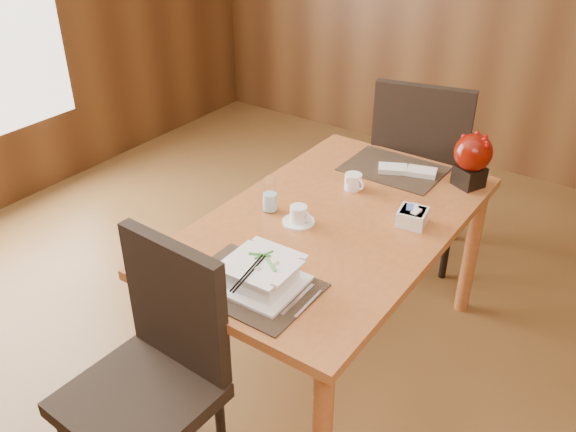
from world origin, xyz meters
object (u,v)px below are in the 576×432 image
Objects in this scene: water_glass at (270,195)px; creamer_jug at (353,182)px; sugar_caddy at (412,217)px; coffee_cup at (298,216)px; bread_plate at (164,257)px; dining_table at (332,239)px; near_chair at (155,364)px; soup_setting at (263,274)px; berry_decor at (472,157)px; far_chair at (421,164)px.

water_glass is 1.51× the size of creamer_jug.
water_glass reaches higher than sugar_caddy.
water_glass is at bearing 175.17° from coffee_cup.
water_glass is at bearing 76.99° from bread_plate.
bread_plate is at bearing -90.47° from creamer_jug.
near_chair reaches higher than dining_table.
dining_table is 5.63× the size of soup_setting.
water_glass is at bearing -155.79° from sugar_caddy.
sugar_caddy is (0.53, 0.24, -0.04)m from water_glass.
dining_table is 0.32m from water_glass.
near_chair reaches higher than creamer_jug.
berry_decor reaches higher than bread_plate.
dining_table is 0.31m from creamer_jug.
sugar_caddy is at bearing -98.28° from berry_decor.
water_glass is at bearing -160.00° from dining_table.
berry_decor is at bearing 81.72° from sugar_caddy.
dining_table is at bearing 92.11° from soup_setting.
soup_setting is at bearing -64.12° from creamer_jug.
creamer_jug is 0.37m from sugar_caddy.
dining_table is 0.95m from far_chair.
near_chair is (-0.17, -0.88, -0.10)m from dining_table.
soup_setting is 2.43× the size of sugar_caddy.
creamer_jug is 0.40× the size of berry_decor.
sugar_caddy is (0.34, -0.13, -0.00)m from creamer_jug.
soup_setting is 1.79× the size of water_glass.
coffee_cup is at bearing -4.83° from water_glass.
berry_decor is at bearing 123.29° from far_chair.
far_chair is at bearing 110.82° from sugar_caddy.
dining_table is 0.55m from soup_setting.
bread_plate is 1.59m from far_chair.
water_glass reaches higher than soup_setting.
water_glass reaches higher than creamer_jug.
far_chair is at bearing 77.63° from water_glass.
dining_table is at bearing -57.90° from creamer_jug.
soup_setting is 0.47m from near_chair.
coffee_cup is 1.07m from far_chair.
dining_table is 1.38× the size of far_chair.
dining_table is at bearing -120.05° from berry_decor.
creamer_jug is (-0.10, 0.80, -0.02)m from soup_setting.
far_chair reaches higher than dining_table.
water_glass reaches higher than coffee_cup.
water_glass reaches higher than bread_plate.
near_chair reaches higher than sugar_caddy.
far_chair is (0.23, 1.04, -0.21)m from water_glass.
water_glass is at bearing -98.39° from creamer_jug.
bread_plate is (-0.37, -0.60, 0.10)m from dining_table.
dining_table is at bearing -152.20° from sugar_caddy.
sugar_caddy is 0.10× the size of far_chair.
berry_decor is at bearing 49.02° from water_glass.
sugar_caddy is (0.28, 0.15, 0.13)m from dining_table.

